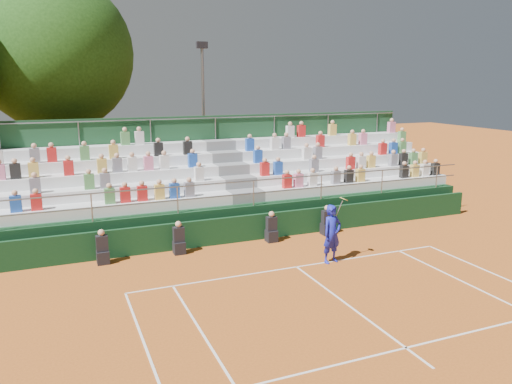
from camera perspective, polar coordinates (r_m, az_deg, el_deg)
name	(u,v)px	position (r m, az deg, el deg)	size (l,w,h in m)	color
ground	(297,267)	(16.55, 4.67, -8.55)	(90.00, 90.00, 0.00)	#B65A1E
courtside_wall	(259,227)	(19.14, 0.34, -3.98)	(20.00, 0.15, 1.00)	black
line_officials	(226,235)	(18.24, -3.49, -4.93)	(8.94, 0.40, 1.19)	black
grandstand	(231,195)	(21.92, -2.90, -0.31)	(20.00, 5.20, 4.40)	black
tennis_player	(332,234)	(16.80, 8.68, -4.75)	(0.93, 0.61, 2.22)	#171FB3
tree_east	(55,54)	(27.30, -22.02, 14.43)	(7.61, 7.61, 11.08)	#382014
floodlight_mast	(203,105)	(27.94, -6.05, 9.88)	(0.60, 0.25, 8.02)	gray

